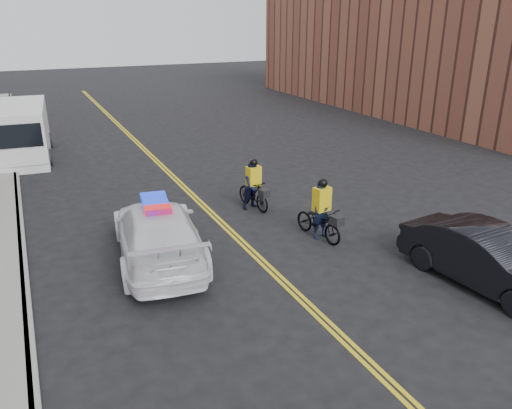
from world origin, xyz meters
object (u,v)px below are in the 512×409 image
Objects in this scene: dark_sedan at (488,258)px; cargo_van at (22,133)px; cyclist_far at (254,189)px; cyclist_near at (321,217)px; police_cruiser at (158,233)px.

dark_sedan is 0.74× the size of cargo_van.
cyclist_far is at bearing 106.12° from dark_sedan.
dark_sedan is 20.61m from cargo_van.
cyclist_far is (-0.80, 3.13, 0.05)m from cyclist_near.
police_cruiser is 0.93× the size of cargo_van.
dark_sedan is at bearing -77.19° from cyclist_far.
cargo_van is at bearing 114.55° from cyclist_far.
cargo_van is 15.83m from cyclist_near.
cyclist_near is 1.10× the size of cyclist_far.
cyclist_far is (4.07, 2.43, -0.09)m from police_cruiser.
police_cruiser is 3.12× the size of cyclist_far.
cyclist_near is (7.86, -13.73, -0.57)m from cargo_van.
police_cruiser is at bearing 161.87° from cyclist_near.
police_cruiser is at bearing -72.60° from cargo_van.
dark_sedan is at bearing -56.36° from cargo_van.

